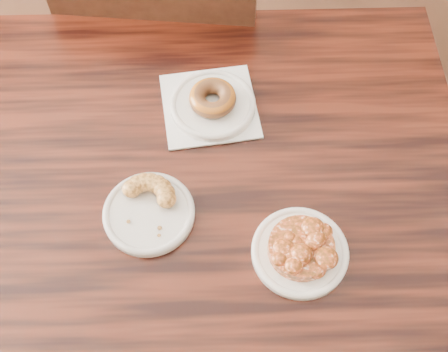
# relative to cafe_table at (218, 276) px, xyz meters

# --- Properties ---
(floor) EXTENTS (5.00, 5.00, 0.00)m
(floor) POSITION_rel_cafe_table_xyz_m (-0.03, 0.24, -0.38)
(floor) COLOR black
(floor) RESTS_ON ground
(cafe_table) EXTENTS (1.08, 1.08, 0.75)m
(cafe_table) POSITION_rel_cafe_table_xyz_m (0.00, 0.00, 0.00)
(cafe_table) COLOR black
(cafe_table) RESTS_ON floor
(chair_far) EXTENTS (0.51, 0.51, 0.90)m
(chair_far) POSITION_rel_cafe_table_xyz_m (-0.22, 0.63, 0.08)
(chair_far) COLOR black
(chair_far) RESTS_ON floor
(napkin) EXTENTS (0.22, 0.22, 0.00)m
(napkin) POSITION_rel_cafe_table_xyz_m (-0.04, 0.20, 0.38)
(napkin) COLOR white
(napkin) RESTS_ON cafe_table
(plate_donut) EXTENTS (0.16, 0.16, 0.01)m
(plate_donut) POSITION_rel_cafe_table_xyz_m (-0.04, 0.20, 0.39)
(plate_donut) COLOR white
(plate_donut) RESTS_ON napkin
(plate_cruller) EXTENTS (0.16, 0.16, 0.01)m
(plate_cruller) POSITION_rel_cafe_table_xyz_m (-0.11, -0.04, 0.38)
(plate_cruller) COLOR silver
(plate_cruller) RESTS_ON cafe_table
(plate_fritter) EXTENTS (0.16, 0.16, 0.01)m
(plate_fritter) POSITION_rel_cafe_table_xyz_m (0.15, -0.07, 0.38)
(plate_fritter) COLOR white
(plate_fritter) RESTS_ON cafe_table
(glazed_donut) EXTENTS (0.09, 0.09, 0.03)m
(glazed_donut) POSITION_rel_cafe_table_xyz_m (-0.04, 0.20, 0.41)
(glazed_donut) COLOR #895214
(glazed_donut) RESTS_ON plate_donut
(apple_fritter) EXTENTS (0.14, 0.14, 0.04)m
(apple_fritter) POSITION_rel_cafe_table_xyz_m (0.15, -0.07, 0.40)
(apple_fritter) COLOR #422007
(apple_fritter) RESTS_ON plate_fritter
(cruller_fragment) EXTENTS (0.11, 0.11, 0.03)m
(cruller_fragment) POSITION_rel_cafe_table_xyz_m (-0.11, -0.04, 0.40)
(cruller_fragment) COLOR #5F3713
(cruller_fragment) RESTS_ON plate_cruller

